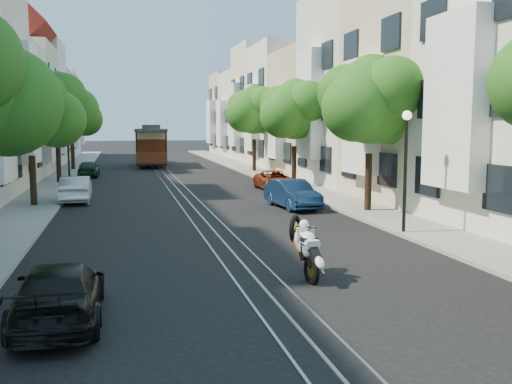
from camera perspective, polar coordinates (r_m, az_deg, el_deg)
ground at (r=42.10m, az=-8.85°, el=1.47°), size 200.00×200.00×0.00m
sidewalk_east at (r=43.24m, az=0.77°, el=1.77°), size 2.50×80.00×0.12m
sidewalk_west at (r=42.18m, az=-18.72°, el=1.28°), size 2.50×80.00×0.12m
rail_left at (r=42.06m, az=-9.60°, el=1.46°), size 0.06×80.00×0.02m
rail_slot at (r=42.10m, az=-8.85°, el=1.48°), size 0.06×80.00×0.02m
rail_right at (r=42.14m, az=-8.11°, el=1.50°), size 0.06×80.00×0.02m
lane_line at (r=42.10m, az=-8.85°, el=1.47°), size 0.08×80.00×0.01m
townhouses_east at (r=44.36m, az=6.68°, el=8.47°), size 7.75×72.00×12.00m
tree_e_b at (r=25.06m, az=11.48°, el=8.73°), size 4.93×4.08×6.68m
tree_e_c at (r=35.36m, az=3.97°, el=8.01°), size 4.84×3.99×6.52m
tree_e_d at (r=45.99m, az=-0.11°, el=8.06°), size 5.01×4.16×6.85m
tree_w_b at (r=28.08m, az=-21.56°, el=7.48°), size 4.72×3.87×6.27m
tree_w_c at (r=39.01m, az=-19.26°, el=8.22°), size 5.13×4.28×7.09m
tree_w_d at (r=49.95m, az=-17.92°, el=7.32°), size 4.84×3.99×6.52m
lamp_east at (r=20.18m, az=14.76°, el=3.79°), size 0.32×0.32×4.16m
lamp_west at (r=35.96m, az=-18.28°, el=4.87°), size 0.32×0.32×4.16m
sportbike_rider at (r=14.17m, az=4.94°, el=-5.34°), size 0.57×1.85×1.58m
cable_car at (r=53.83m, az=-10.40°, el=4.77°), size 3.31×9.18×3.48m
parked_car_e_mid at (r=26.17m, az=3.67°, el=-0.20°), size 1.81×4.07×1.30m
parked_car_e_far at (r=33.38m, az=1.97°, el=1.17°), size 1.89×4.09×1.14m
parked_car_w_near at (r=11.79m, az=-19.07°, el=-9.50°), size 1.66×4.02×1.16m
parked_car_w_mid at (r=29.53m, az=-17.56°, el=0.28°), size 1.43×3.94×1.29m
parked_car_w_far at (r=43.45m, az=-16.40°, el=2.25°), size 1.47×3.60×1.22m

